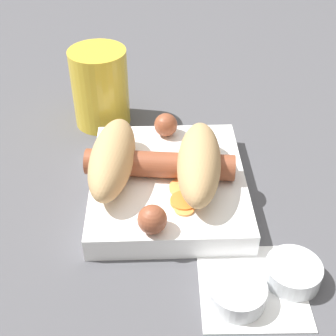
{
  "coord_description": "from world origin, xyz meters",
  "views": [
    {
      "loc": [
        -0.42,
        0.01,
        0.38
      ],
      "look_at": [
        0.0,
        0.0,
        0.04
      ],
      "focal_mm": 50.0,
      "sensor_mm": 36.0,
      "label": 1
    }
  ],
  "objects_px": {
    "bread_roll": "(156,160)",
    "condiment_cup_far": "(292,274)",
    "condiment_cup_near": "(237,294)",
    "food_tray": "(168,184)",
    "sausage": "(160,166)",
    "drink_glass": "(100,88)"
  },
  "relations": [
    {
      "from": "bread_roll",
      "to": "condiment_cup_far",
      "type": "relative_size",
      "value": 2.91
    },
    {
      "from": "condiment_cup_far",
      "to": "condiment_cup_near",
      "type": "bearing_deg",
      "value": 110.89
    },
    {
      "from": "food_tray",
      "to": "sausage",
      "type": "height_order",
      "value": "sausage"
    },
    {
      "from": "food_tray",
      "to": "condiment_cup_far",
      "type": "distance_m",
      "value": 0.18
    },
    {
      "from": "bread_roll",
      "to": "sausage",
      "type": "height_order",
      "value": "bread_roll"
    },
    {
      "from": "food_tray",
      "to": "bread_roll",
      "type": "height_order",
      "value": "bread_roll"
    },
    {
      "from": "bread_roll",
      "to": "condiment_cup_far",
      "type": "height_order",
      "value": "bread_roll"
    },
    {
      "from": "sausage",
      "to": "condiment_cup_far",
      "type": "height_order",
      "value": "sausage"
    },
    {
      "from": "bread_roll",
      "to": "drink_glass",
      "type": "height_order",
      "value": "drink_glass"
    },
    {
      "from": "condiment_cup_near",
      "to": "condiment_cup_far",
      "type": "relative_size",
      "value": 1.0
    },
    {
      "from": "sausage",
      "to": "condiment_cup_far",
      "type": "bearing_deg",
      "value": -135.81
    },
    {
      "from": "bread_roll",
      "to": "sausage",
      "type": "xyz_separation_m",
      "value": [
        0.0,
        -0.0,
        -0.01
      ]
    },
    {
      "from": "sausage",
      "to": "condiment_cup_far",
      "type": "distance_m",
      "value": 0.19
    },
    {
      "from": "sausage",
      "to": "condiment_cup_far",
      "type": "xyz_separation_m",
      "value": [
        -0.13,
        -0.13,
        -0.03
      ]
    },
    {
      "from": "sausage",
      "to": "food_tray",
      "type": "bearing_deg",
      "value": -73.11
    },
    {
      "from": "food_tray",
      "to": "drink_glass",
      "type": "height_order",
      "value": "drink_glass"
    },
    {
      "from": "sausage",
      "to": "condiment_cup_near",
      "type": "height_order",
      "value": "sausage"
    },
    {
      "from": "food_tray",
      "to": "drink_glass",
      "type": "xyz_separation_m",
      "value": [
        0.16,
        0.09,
        0.04
      ]
    },
    {
      "from": "condiment_cup_far",
      "to": "drink_glass",
      "type": "relative_size",
      "value": 0.5
    },
    {
      "from": "condiment_cup_near",
      "to": "bread_roll",
      "type": "bearing_deg",
      "value": 26.29
    },
    {
      "from": "condiment_cup_far",
      "to": "drink_glass",
      "type": "height_order",
      "value": "drink_glass"
    },
    {
      "from": "condiment_cup_near",
      "to": "condiment_cup_far",
      "type": "height_order",
      "value": "same"
    }
  ]
}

